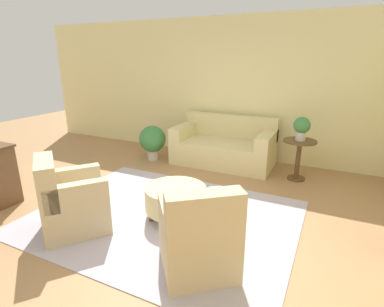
% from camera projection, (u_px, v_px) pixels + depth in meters
% --- Properties ---
extents(ground_plane, '(16.00, 16.00, 0.00)m').
position_uv_depth(ground_plane, '(164.00, 217.00, 3.95)').
color(ground_plane, '#AD7F51').
extents(wall_back, '(9.80, 0.12, 2.80)m').
position_uv_depth(wall_back, '(237.00, 89.00, 6.06)').
color(wall_back, beige).
rests_on(wall_back, ground_plane).
extents(rug, '(3.35, 2.59, 0.01)m').
position_uv_depth(rug, '(164.00, 217.00, 3.95)').
color(rug, '#BCB2C1').
rests_on(rug, ground_plane).
extents(couch, '(1.92, 0.98, 0.92)m').
position_uv_depth(couch, '(224.00, 147.00, 5.90)').
color(couch, beige).
rests_on(couch, ground_plane).
extents(armchair_left, '(0.98, 0.99, 0.93)m').
position_uv_depth(armchair_left, '(70.00, 202.00, 3.56)').
color(armchair_left, '#C6B289').
rests_on(armchair_left, rug).
extents(armchair_right, '(0.98, 0.99, 0.93)m').
position_uv_depth(armchair_right, '(199.00, 238.00, 2.86)').
color(armchair_right, '#C6B289').
rests_on(armchair_right, rug).
extents(ottoman_table, '(0.79, 0.79, 0.42)m').
position_uv_depth(ottoman_table, '(176.00, 198.00, 3.87)').
color(ottoman_table, beige).
rests_on(ottoman_table, rug).
extents(side_table, '(0.54, 0.54, 0.70)m').
position_uv_depth(side_table, '(299.00, 153.00, 5.06)').
color(side_table, brown).
rests_on(side_table, ground_plane).
extents(potted_plant_on_side_table, '(0.27, 0.27, 0.39)m').
position_uv_depth(potted_plant_on_side_table, '(302.00, 127.00, 4.92)').
color(potted_plant_on_side_table, beige).
rests_on(potted_plant_on_side_table, side_table).
extents(potted_plant_floor, '(0.54, 0.54, 0.70)m').
position_uv_depth(potted_plant_floor, '(152.00, 140.00, 6.10)').
color(potted_plant_floor, beige).
rests_on(potted_plant_floor, ground_plane).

